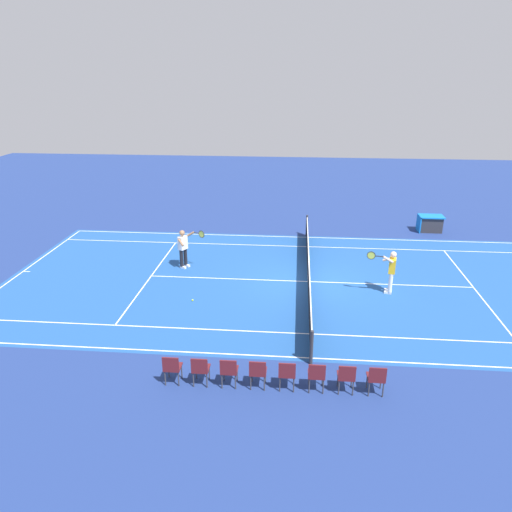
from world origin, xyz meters
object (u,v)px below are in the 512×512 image
tennis_player_far (391,270)px  spectator_chair_3 (287,373)px  spectator_chair_7 (172,367)px  spectator_chair_6 (200,368)px  tennis_net (308,270)px  equipment_cart_tarped (430,223)px  spectator_chair_0 (376,377)px  tennis_ball (193,300)px  spectator_chair_5 (229,370)px  tennis_player_near (184,247)px  spectator_chair_4 (258,371)px  spectator_chair_2 (317,374)px  spectator_chair_1 (346,376)px

tennis_player_far → spectator_chair_3: 7.32m
spectator_chair_7 → spectator_chair_6: bearing=180.0°
tennis_net → equipment_cart_tarped: (-6.41, -7.05, -0.05)m
spectator_chair_0 → tennis_ball: bearing=-40.1°
tennis_ball → spectator_chair_5: size_ratio=0.08×
tennis_player_near → equipment_cart_tarped: (-11.66, -5.98, -0.49)m
spectator_chair_6 → spectator_chair_7: size_ratio=1.00×
spectator_chair_0 → spectator_chair_7: bearing=0.0°
tennis_player_near → spectator_chair_4: size_ratio=1.93×
spectator_chair_2 → spectator_chair_4: bearing=0.0°
spectator_chair_1 → spectator_chair_4: size_ratio=1.00×
tennis_ball → spectator_chair_3: bearing=125.9°
tennis_net → spectator_chair_4: size_ratio=13.30×
tennis_ball → spectator_chair_7: size_ratio=0.08×
tennis_player_near → spectator_chair_4: tennis_player_near is taller
tennis_player_near → spectator_chair_3: size_ratio=1.93×
spectator_chair_5 → equipment_cart_tarped: bearing=-121.4°
tennis_ball → spectator_chair_1: size_ratio=0.08×
tennis_player_far → spectator_chair_0: (1.40, 6.31, -0.41)m
tennis_player_far → spectator_chair_6: bearing=46.6°
spectator_chair_4 → spectator_chair_1: bearing=180.0°
spectator_chair_1 → tennis_net: bearing=-83.0°
tennis_player_far → spectator_chair_5: size_ratio=1.93×
tennis_net → spectator_chair_3: tennis_net is taller
spectator_chair_1 → spectator_chair_7: size_ratio=1.00×
spectator_chair_4 → equipment_cart_tarped: size_ratio=0.70×
spectator_chair_1 → tennis_player_near: bearing=-53.0°
spectator_chair_2 → equipment_cart_tarped: bearing=-114.1°
tennis_net → tennis_player_far: (-3.03, 0.74, 0.44)m
spectator_chair_7 → spectator_chair_2: bearing=180.0°
equipment_cart_tarped → spectator_chair_7: bearing=54.3°
tennis_player_far → spectator_chair_5: 8.19m
spectator_chair_7 → tennis_player_far: bearing=-136.9°
spectator_chair_4 → spectator_chair_6: size_ratio=1.00×
spectator_chair_5 → spectator_chair_7: same height
tennis_player_far → spectator_chair_7: size_ratio=1.93×
tennis_net → spectator_chair_3: bearing=84.7°
tennis_ball → spectator_chair_0: 7.67m
tennis_ball → spectator_chair_4: 5.70m
tennis_player_far → spectator_chair_4: bearing=54.8°
tennis_player_far → spectator_chair_2: tennis_player_far is taller
spectator_chair_0 → tennis_player_far: bearing=-102.5°
tennis_player_far → spectator_chair_4: tennis_player_far is taller
tennis_net → tennis_player_near: (5.25, -1.07, 0.44)m
tennis_player_far → spectator_chair_3: (3.69, 6.31, -0.41)m
tennis_player_near → spectator_chair_0: size_ratio=1.93×
spectator_chair_7 → equipment_cart_tarped: size_ratio=0.70×
tennis_ball → equipment_cart_tarped: equipment_cart_tarped is taller
tennis_ball → equipment_cart_tarped: 14.05m
tennis_net → spectator_chair_1: bearing=97.0°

